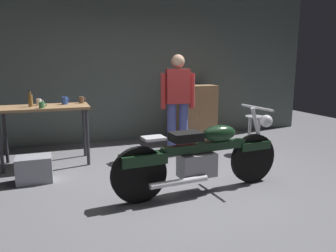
% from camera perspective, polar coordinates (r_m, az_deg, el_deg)
% --- Properties ---
extents(ground_plane, '(12.00, 12.00, 0.00)m').
position_cam_1_polar(ground_plane, '(4.11, 2.80, -10.75)').
color(ground_plane, slate).
extents(back_wall, '(8.00, 0.12, 3.10)m').
position_cam_1_polar(back_wall, '(6.49, -6.72, 11.20)').
color(back_wall, '#56605B').
rests_on(back_wall, ground_plane).
extents(workbench, '(1.30, 0.64, 0.90)m').
position_cam_1_polar(workbench, '(5.16, -21.13, 2.08)').
color(workbench, '#99724C').
rests_on(workbench, ground_plane).
extents(motorcycle, '(2.19, 0.60, 1.00)m').
position_cam_1_polar(motorcycle, '(3.86, 6.09, -5.23)').
color(motorcycle, black).
rests_on(motorcycle, ground_plane).
extents(person_standing, '(0.56, 0.29, 1.67)m').
position_cam_1_polar(person_standing, '(5.33, 1.74, 4.58)').
color(person_standing, '#4B549B').
rests_on(person_standing, ground_plane).
extents(shop_stool, '(0.32, 0.32, 0.64)m').
position_cam_1_polar(shop_stool, '(5.72, 15.10, 0.32)').
color(shop_stool, '#B2B2B7').
rests_on(shop_stool, ground_plane).
extents(wooden_dresser, '(0.80, 0.47, 1.10)m').
position_cam_1_polar(wooden_dresser, '(6.48, 4.85, 2.36)').
color(wooden_dresser, '#99724C').
rests_on(wooden_dresser, ground_plane).
extents(storage_bin, '(0.44, 0.32, 0.34)m').
position_cam_1_polar(storage_bin, '(4.57, -22.65, -7.09)').
color(storage_bin, gray).
rests_on(storage_bin, ground_plane).
extents(mug_blue_enamel, '(0.13, 0.09, 0.11)m').
position_cam_1_polar(mug_blue_enamel, '(5.26, -17.88, 4.31)').
color(mug_blue_enamel, '#2D51AD').
rests_on(mug_blue_enamel, workbench).
extents(mug_green_speckled, '(0.11, 0.07, 0.09)m').
position_cam_1_polar(mug_green_speckled, '(4.92, -21.51, 3.49)').
color(mug_green_speckled, '#3D7F4C').
rests_on(mug_green_speckled, workbench).
extents(mug_white_ceramic, '(0.11, 0.08, 0.10)m').
position_cam_1_polar(mug_white_ceramic, '(5.25, -21.95, 3.96)').
color(mug_white_ceramic, white).
rests_on(mug_white_ceramic, workbench).
extents(mug_brown_stoneware, '(0.11, 0.08, 0.10)m').
position_cam_1_polar(mug_brown_stoneware, '(5.33, -15.09, 4.49)').
color(mug_brown_stoneware, brown).
rests_on(mug_brown_stoneware, workbench).
extents(bottle, '(0.06, 0.06, 0.24)m').
position_cam_1_polar(bottle, '(5.14, -23.25, 4.25)').
color(bottle, olive).
rests_on(bottle, workbench).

